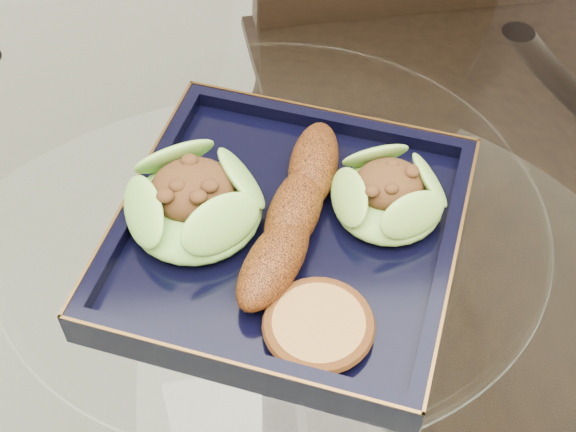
{
  "coord_description": "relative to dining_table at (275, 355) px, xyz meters",
  "views": [
    {
      "loc": [
        -0.02,
        -0.39,
        1.29
      ],
      "look_at": [
        0.01,
        0.01,
        0.8
      ],
      "focal_mm": 50.0,
      "sensor_mm": 36.0,
      "label": 1
    }
  ],
  "objects": [
    {
      "name": "dining_table",
      "position": [
        0.0,
        0.0,
        0.0
      ],
      "size": [
        1.13,
        1.13,
        0.77
      ],
      "color": "white",
      "rests_on": "ground"
    },
    {
      "name": "dining_chair",
      "position": [
        0.2,
        0.33,
        -0.11
      ],
      "size": [
        0.42,
        0.42,
        0.88
      ],
      "rotation": [
        0.0,
        0.0,
        0.12
      ],
      "color": "black",
      "rests_on": "ground"
    },
    {
      "name": "navy_plate",
      "position": [
        0.01,
        0.01,
        0.17
      ],
      "size": [
        0.35,
        0.35,
        0.02
      ],
      "primitive_type": "cube",
      "rotation": [
        0.0,
        0.0,
        -0.37
      ],
      "color": "black",
      "rests_on": "dining_table"
    },
    {
      "name": "lettuce_wrap_left",
      "position": [
        -0.06,
        0.03,
        0.2
      ],
      "size": [
        0.11,
        0.11,
        0.04
      ],
      "primitive_type": "ellipsoid",
      "rotation": [
        0.0,
        0.0,
        0.02
      ],
      "color": "#5CA12E",
      "rests_on": "navy_plate"
    },
    {
      "name": "lettuce_wrap_right",
      "position": [
        0.1,
        0.02,
        0.2
      ],
      "size": [
        0.1,
        0.1,
        0.03
      ],
      "primitive_type": "ellipsoid",
      "rotation": [
        0.0,
        0.0,
        -0.15
      ],
      "color": "#5A912A",
      "rests_on": "navy_plate"
    },
    {
      "name": "roasted_plantain",
      "position": [
        0.02,
        0.01,
        0.2
      ],
      "size": [
        0.11,
        0.19,
        0.04
      ],
      "primitive_type": "ellipsoid",
      "rotation": [
        0.0,
        0.0,
        1.19
      ],
      "color": "#692E0B",
      "rests_on": "navy_plate"
    },
    {
      "name": "crumb_patty",
      "position": [
        0.03,
        -0.09,
        0.19
      ],
      "size": [
        0.07,
        0.07,
        0.01
      ],
      "primitive_type": "cylinder",
      "rotation": [
        0.0,
        0.0,
        -0.03
      ],
      "color": "#AC7839",
      "rests_on": "navy_plate"
    }
  ]
}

